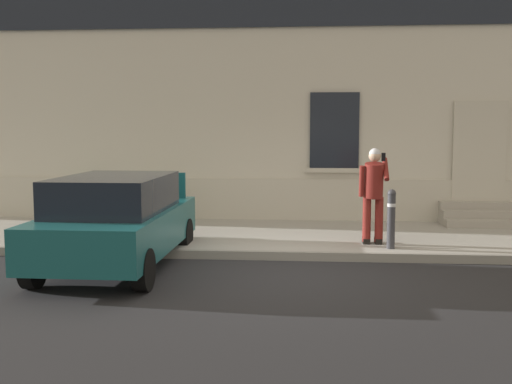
{
  "coord_description": "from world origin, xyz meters",
  "views": [
    {
      "loc": [
        0.43,
        -9.31,
        2.25
      ],
      "look_at": [
        -0.46,
        1.6,
        1.1
      ],
      "focal_mm": 42.73,
      "sensor_mm": 36.0,
      "label": 1
    }
  ],
  "objects": [
    {
      "name": "building_facade",
      "position": [
        0.01,
        5.29,
        3.73
      ],
      "size": [
        24.0,
        1.52,
        7.5
      ],
      "color": "beige",
      "rests_on": "ground"
    },
    {
      "name": "curb_edge",
      "position": [
        0.0,
        0.94,
        0.07
      ],
      "size": [
        24.0,
        0.12,
        0.15
      ],
      "primitive_type": "cube",
      "color": "gray",
      "rests_on": "ground"
    },
    {
      "name": "person_on_phone",
      "position": [
        1.65,
        1.71,
        1.15
      ],
      "size": [
        0.51,
        0.5,
        1.75
      ],
      "rotation": [
        0.0,
        0.0,
        -0.15
      ],
      "color": "maroon",
      "rests_on": "sidewalk"
    },
    {
      "name": "ground_plane",
      "position": [
        0.0,
        0.0,
        0.0
      ],
      "size": [
        80.0,
        80.0,
        0.0
      ],
      "primitive_type": "plane",
      "color": "#232326"
    },
    {
      "name": "planter_cream",
      "position": [
        -2.73,
        3.82,
        0.61
      ],
      "size": [
        0.44,
        0.44,
        0.86
      ],
      "color": "beige",
      "rests_on": "sidewalk"
    },
    {
      "name": "entrance_stoop",
      "position": [
        4.27,
        4.23,
        0.34
      ],
      "size": [
        1.73,
        0.96,
        0.48
      ],
      "color": "#9E998E",
      "rests_on": "sidewalk"
    },
    {
      "name": "hatchback_car_teal",
      "position": [
        -2.58,
        0.17,
        0.79
      ],
      "size": [
        1.81,
        4.08,
        1.5
      ],
      "color": "#165156",
      "rests_on": "ground"
    },
    {
      "name": "bollard_near_person",
      "position": [
        1.93,
        1.35,
        0.71
      ],
      "size": [
        0.15,
        0.15,
        1.04
      ],
      "color": "#333338",
      "rests_on": "sidewalk"
    },
    {
      "name": "planter_olive",
      "position": [
        -4.56,
        4.14,
        0.61
      ],
      "size": [
        0.44,
        0.44,
        0.86
      ],
      "color": "#606B38",
      "rests_on": "sidewalk"
    },
    {
      "name": "sidewalk",
      "position": [
        0.0,
        2.8,
        0.07
      ],
      "size": [
        24.0,
        3.6,
        0.15
      ],
      "primitive_type": "cube",
      "color": "#99968E",
      "rests_on": "ground"
    }
  ]
}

